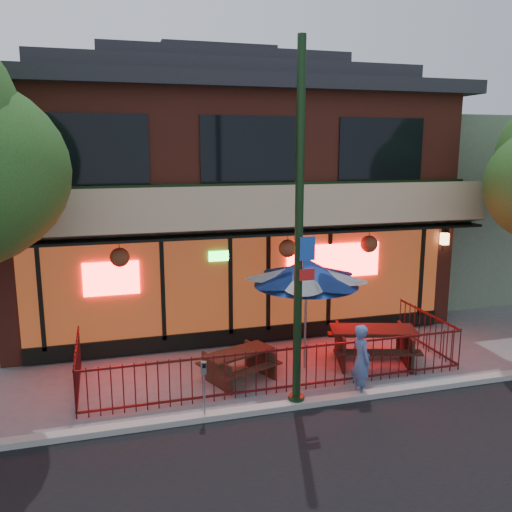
{
  "coord_description": "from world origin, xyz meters",
  "views": [
    {
      "loc": [
        -3.52,
        -9.81,
        5.06
      ],
      "look_at": [
        -0.15,
        2.0,
        2.58
      ],
      "focal_mm": 38.0,
      "sensor_mm": 36.0,
      "label": 1
    }
  ],
  "objects_px": {
    "picnic_table_right": "(373,340)",
    "pedestrian": "(361,360)",
    "street_light": "(299,250)",
    "patio_umbrella": "(306,272)",
    "picnic_table_left": "(239,361)",
    "parking_meter_near": "(204,381)"
  },
  "relations": [
    {
      "from": "picnic_table_right",
      "to": "pedestrian",
      "type": "xyz_separation_m",
      "value": [
        -1.07,
        -1.5,
        0.21
      ]
    },
    {
      "from": "picnic_table_left",
      "to": "patio_umbrella",
      "type": "xyz_separation_m",
      "value": [
        1.62,
        0.18,
        1.87
      ]
    },
    {
      "from": "patio_umbrella",
      "to": "parking_meter_near",
      "type": "xyz_separation_m",
      "value": [
        -2.69,
        -1.75,
        -1.51
      ]
    },
    {
      "from": "picnic_table_left",
      "to": "patio_umbrella",
      "type": "height_order",
      "value": "patio_umbrella"
    },
    {
      "from": "picnic_table_right",
      "to": "picnic_table_left",
      "type": "bearing_deg",
      "value": -179.03
    },
    {
      "from": "patio_umbrella",
      "to": "picnic_table_left",
      "type": "bearing_deg",
      "value": -173.76
    },
    {
      "from": "picnic_table_right",
      "to": "patio_umbrella",
      "type": "height_order",
      "value": "patio_umbrella"
    },
    {
      "from": "street_light",
      "to": "patio_umbrella",
      "type": "bearing_deg",
      "value": 64.0
    },
    {
      "from": "patio_umbrella",
      "to": "pedestrian",
      "type": "relative_size",
      "value": 1.76
    },
    {
      "from": "pedestrian",
      "to": "picnic_table_right",
      "type": "bearing_deg",
      "value": -36.94
    },
    {
      "from": "parking_meter_near",
      "to": "picnic_table_left",
      "type": "bearing_deg",
      "value": 55.84
    },
    {
      "from": "street_light",
      "to": "picnic_table_left",
      "type": "bearing_deg",
      "value": 118.19
    },
    {
      "from": "street_light",
      "to": "parking_meter_near",
      "type": "relative_size",
      "value": 6.04
    },
    {
      "from": "street_light",
      "to": "picnic_table_right",
      "type": "xyz_separation_m",
      "value": [
        2.49,
        1.55,
        -2.59
      ]
    },
    {
      "from": "parking_meter_near",
      "to": "patio_umbrella",
      "type": "bearing_deg",
      "value": 33.1
    },
    {
      "from": "patio_umbrella",
      "to": "parking_meter_near",
      "type": "bearing_deg",
      "value": -146.9
    },
    {
      "from": "pedestrian",
      "to": "parking_meter_near",
      "type": "xyz_separation_m",
      "value": [
        -3.29,
        -0.13,
        0.02
      ]
    },
    {
      "from": "pedestrian",
      "to": "parking_meter_near",
      "type": "height_order",
      "value": "pedestrian"
    },
    {
      "from": "patio_umbrella",
      "to": "pedestrian",
      "type": "bearing_deg",
      "value": -69.54
    },
    {
      "from": "street_light",
      "to": "picnic_table_left",
      "type": "distance_m",
      "value": 3.21
    },
    {
      "from": "street_light",
      "to": "picnic_table_right",
      "type": "distance_m",
      "value": 3.91
    },
    {
      "from": "street_light",
      "to": "pedestrian",
      "type": "relative_size",
      "value": 4.58
    }
  ]
}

